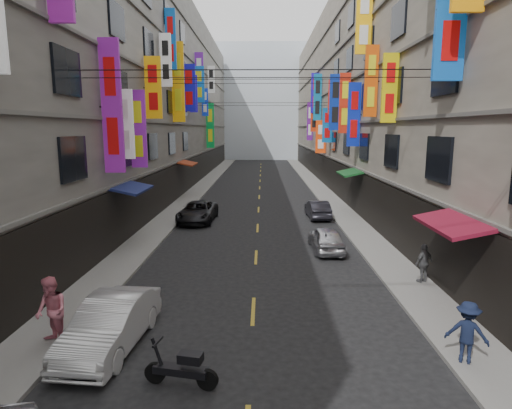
{
  "coord_description": "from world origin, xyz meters",
  "views": [
    {
      "loc": [
        0.3,
        4.72,
        5.92
      ],
      "look_at": [
        0.17,
        13.2,
        4.42
      ],
      "focal_mm": 30.0,
      "sensor_mm": 36.0,
      "label": 1
    }
  ],
  "objects_px": {
    "car_left_far": "(198,212)",
    "pedestrian_rnear": "(467,332)",
    "scooter_crossing": "(182,369)",
    "pedestrian_lfar": "(51,311)",
    "pedestrian_rfar": "(424,263)",
    "scooter_far_right": "(328,244)",
    "car_right_mid": "(326,239)",
    "car_right_far": "(318,209)",
    "car_left_mid": "(111,324)"
  },
  "relations": [
    {
      "from": "car_left_far",
      "to": "car_right_far",
      "type": "distance_m",
      "value": 7.99
    },
    {
      "from": "pedestrian_lfar",
      "to": "scooter_far_right",
      "type": "bearing_deg",
      "value": 86.12
    },
    {
      "from": "scooter_crossing",
      "to": "pedestrian_rnear",
      "type": "bearing_deg",
      "value": -70.25
    },
    {
      "from": "scooter_far_right",
      "to": "car_left_mid",
      "type": "xyz_separation_m",
      "value": [
        -7.29,
        -9.22,
        0.25
      ]
    },
    {
      "from": "scooter_crossing",
      "to": "car_right_far",
      "type": "bearing_deg",
      "value": -4.42
    },
    {
      "from": "scooter_far_right",
      "to": "car_right_mid",
      "type": "height_order",
      "value": "car_right_mid"
    },
    {
      "from": "scooter_crossing",
      "to": "pedestrian_lfar",
      "type": "xyz_separation_m",
      "value": [
        -3.84,
        1.7,
        0.63
      ]
    },
    {
      "from": "scooter_far_right",
      "to": "pedestrian_lfar",
      "type": "distance_m",
      "value": 12.84
    },
    {
      "from": "car_right_mid",
      "to": "pedestrian_lfar",
      "type": "relative_size",
      "value": 1.9
    },
    {
      "from": "car_left_far",
      "to": "pedestrian_rnear",
      "type": "bearing_deg",
      "value": -58.86
    },
    {
      "from": "scooter_crossing",
      "to": "car_left_far",
      "type": "distance_m",
      "value": 18.13
    },
    {
      "from": "car_right_mid",
      "to": "pedestrian_lfar",
      "type": "height_order",
      "value": "pedestrian_lfar"
    },
    {
      "from": "car_right_far",
      "to": "pedestrian_rfar",
      "type": "bearing_deg",
      "value": 98.31
    },
    {
      "from": "car_left_far",
      "to": "car_right_mid",
      "type": "xyz_separation_m",
      "value": [
        7.33,
        -6.64,
        -0.03
      ]
    },
    {
      "from": "scooter_crossing",
      "to": "pedestrian_rnear",
      "type": "relative_size",
      "value": 1.12
    },
    {
      "from": "scooter_crossing",
      "to": "car_right_far",
      "type": "relative_size",
      "value": 0.49
    },
    {
      "from": "pedestrian_rnear",
      "to": "pedestrian_lfar",
      "type": "bearing_deg",
      "value": 22.41
    },
    {
      "from": "pedestrian_lfar",
      "to": "pedestrian_rfar",
      "type": "xyz_separation_m",
      "value": [
        11.87,
        5.02,
        -0.19
      ]
    },
    {
      "from": "car_right_mid",
      "to": "car_right_far",
      "type": "bearing_deg",
      "value": -95.86
    },
    {
      "from": "car_left_far",
      "to": "car_right_far",
      "type": "xyz_separation_m",
      "value": [
        7.9,
        1.24,
        -0.04
      ]
    },
    {
      "from": "scooter_crossing",
      "to": "car_left_mid",
      "type": "height_order",
      "value": "car_left_mid"
    },
    {
      "from": "scooter_far_right",
      "to": "pedestrian_lfar",
      "type": "xyz_separation_m",
      "value": [
        -8.86,
        -9.28,
        0.63
      ]
    },
    {
      "from": "car_right_mid",
      "to": "pedestrian_lfar",
      "type": "distance_m",
      "value": 13.08
    },
    {
      "from": "scooter_crossing",
      "to": "car_right_mid",
      "type": "height_order",
      "value": "car_right_mid"
    },
    {
      "from": "car_right_mid",
      "to": "pedestrian_lfar",
      "type": "bearing_deg",
      "value": 45.79
    },
    {
      "from": "car_left_far",
      "to": "pedestrian_rfar",
      "type": "height_order",
      "value": "pedestrian_rfar"
    },
    {
      "from": "pedestrian_rnear",
      "to": "pedestrian_rfar",
      "type": "height_order",
      "value": "pedestrian_rnear"
    },
    {
      "from": "scooter_crossing",
      "to": "car_left_far",
      "type": "bearing_deg",
      "value": 19.12
    },
    {
      "from": "car_left_far",
      "to": "scooter_far_right",
      "type": "bearing_deg",
      "value": -41.22
    },
    {
      "from": "car_left_far",
      "to": "car_right_mid",
      "type": "bearing_deg",
      "value": -39.79
    },
    {
      "from": "car_right_mid",
      "to": "pedestrian_rfar",
      "type": "bearing_deg",
      "value": 121.61
    },
    {
      "from": "pedestrian_lfar",
      "to": "pedestrian_rfar",
      "type": "height_order",
      "value": "pedestrian_lfar"
    },
    {
      "from": "car_left_mid",
      "to": "pedestrian_lfar",
      "type": "distance_m",
      "value": 1.62
    },
    {
      "from": "scooter_crossing",
      "to": "car_right_far",
      "type": "height_order",
      "value": "car_right_far"
    },
    {
      "from": "pedestrian_rnear",
      "to": "scooter_crossing",
      "type": "bearing_deg",
      "value": 34.21
    },
    {
      "from": "pedestrian_rnear",
      "to": "car_left_far",
      "type": "bearing_deg",
      "value": -35.06
    },
    {
      "from": "scooter_far_right",
      "to": "car_right_far",
      "type": "bearing_deg",
      "value": -76.86
    },
    {
      "from": "pedestrian_rfar",
      "to": "pedestrian_lfar",
      "type": "bearing_deg",
      "value": -7.83
    },
    {
      "from": "scooter_crossing",
      "to": "pedestrian_rnear",
      "type": "distance_m",
      "value": 7.08
    },
    {
      "from": "scooter_far_right",
      "to": "pedestrian_rfar",
      "type": "relative_size",
      "value": 1.15
    },
    {
      "from": "car_left_far",
      "to": "pedestrian_rfar",
      "type": "xyz_separation_m",
      "value": [
        10.37,
        -11.26,
        0.24
      ]
    },
    {
      "from": "scooter_far_right",
      "to": "car_left_far",
      "type": "xyz_separation_m",
      "value": [
        -7.36,
        7.0,
        0.2
      ]
    },
    {
      "from": "car_left_far",
      "to": "scooter_crossing",
      "type": "bearing_deg",
      "value": -80.23
    },
    {
      "from": "scooter_crossing",
      "to": "car_right_mid",
      "type": "distance_m",
      "value": 12.4
    },
    {
      "from": "scooter_crossing",
      "to": "car_right_mid",
      "type": "bearing_deg",
      "value": -12.04
    },
    {
      "from": "car_right_mid",
      "to": "car_left_far",
      "type": "bearing_deg",
      "value": -43.89
    },
    {
      "from": "pedestrian_rnear",
      "to": "pedestrian_rfar",
      "type": "distance_m",
      "value": 5.83
    },
    {
      "from": "car_left_mid",
      "to": "scooter_far_right",
      "type": "bearing_deg",
      "value": 56.4
    },
    {
      "from": "scooter_crossing",
      "to": "car_right_mid",
      "type": "relative_size",
      "value": 0.49
    },
    {
      "from": "car_left_far",
      "to": "pedestrian_rnear",
      "type": "height_order",
      "value": "pedestrian_rnear"
    }
  ]
}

